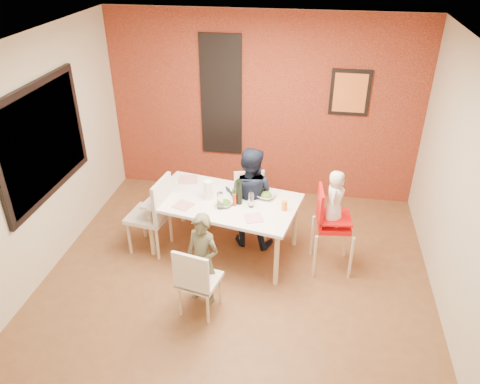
% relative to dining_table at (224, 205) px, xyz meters
% --- Properties ---
extents(ground, '(4.50, 4.50, 0.00)m').
position_rel_dining_table_xyz_m(ground, '(0.25, -0.61, -0.67)').
color(ground, brown).
rests_on(ground, ground).
extents(ceiling, '(4.50, 4.50, 0.02)m').
position_rel_dining_table_xyz_m(ceiling, '(0.25, -0.61, 2.03)').
color(ceiling, white).
rests_on(ceiling, wall_back).
extents(wall_back, '(4.50, 0.02, 2.70)m').
position_rel_dining_table_xyz_m(wall_back, '(0.25, 1.64, 0.68)').
color(wall_back, beige).
rests_on(wall_back, ground).
extents(wall_front, '(4.50, 0.02, 2.70)m').
position_rel_dining_table_xyz_m(wall_front, '(0.25, -2.86, 0.68)').
color(wall_front, beige).
rests_on(wall_front, ground).
extents(wall_left, '(0.02, 4.50, 2.70)m').
position_rel_dining_table_xyz_m(wall_left, '(-2.00, -0.61, 0.68)').
color(wall_left, beige).
rests_on(wall_left, ground).
extents(wall_right, '(0.02, 4.50, 2.70)m').
position_rel_dining_table_xyz_m(wall_right, '(2.50, -0.61, 0.68)').
color(wall_right, beige).
rests_on(wall_right, ground).
extents(brick_accent_wall, '(4.50, 0.02, 2.70)m').
position_rel_dining_table_xyz_m(brick_accent_wall, '(0.25, 1.62, 0.68)').
color(brick_accent_wall, maroon).
rests_on(brick_accent_wall, ground).
extents(picture_window_frame, '(0.05, 1.70, 1.30)m').
position_rel_dining_table_xyz_m(picture_window_frame, '(-1.97, -0.41, 0.88)').
color(picture_window_frame, black).
rests_on(picture_window_frame, wall_left).
extents(picture_window_pane, '(0.02, 1.55, 1.15)m').
position_rel_dining_table_xyz_m(picture_window_pane, '(-1.95, -0.41, 0.88)').
color(picture_window_pane, black).
rests_on(picture_window_pane, wall_left).
extents(glassblock_strip, '(0.55, 0.03, 1.70)m').
position_rel_dining_table_xyz_m(glassblock_strip, '(-0.35, 1.61, 0.83)').
color(glassblock_strip, silver).
rests_on(glassblock_strip, wall_back).
extents(glassblock_surround, '(0.60, 0.03, 1.76)m').
position_rel_dining_table_xyz_m(glassblock_surround, '(-0.35, 1.60, 0.83)').
color(glassblock_surround, black).
rests_on(glassblock_surround, wall_back).
extents(art_print_frame, '(0.54, 0.03, 0.64)m').
position_rel_dining_table_xyz_m(art_print_frame, '(1.45, 1.60, 0.98)').
color(art_print_frame, black).
rests_on(art_print_frame, wall_back).
extents(art_print_canvas, '(0.44, 0.01, 0.54)m').
position_rel_dining_table_xyz_m(art_print_canvas, '(1.45, 1.59, 0.98)').
color(art_print_canvas, orange).
rests_on(art_print_canvas, wall_back).
extents(dining_table, '(1.93, 1.31, 0.74)m').
position_rel_dining_table_xyz_m(dining_table, '(0.00, 0.00, 0.00)').
color(dining_table, white).
rests_on(dining_table, ground).
extents(chair_near, '(0.47, 0.47, 0.86)m').
position_rel_dining_table_xyz_m(chair_near, '(-0.06, -1.18, -0.19)').
color(chair_near, silver).
rests_on(chair_near, ground).
extents(chair_far, '(0.50, 0.50, 0.86)m').
position_rel_dining_table_xyz_m(chair_far, '(0.26, 0.47, -0.19)').
color(chair_far, white).
rests_on(chair_far, ground).
extents(chair_left, '(0.53, 0.53, 1.02)m').
position_rel_dining_table_xyz_m(chair_left, '(-0.85, -0.13, -0.10)').
color(chair_left, beige).
rests_on(chair_left, ground).
extents(high_chair, '(0.50, 0.50, 1.07)m').
position_rel_dining_table_xyz_m(high_chair, '(1.28, -0.12, -0.03)').
color(high_chair, red).
rests_on(high_chair, ground).
extents(child_near, '(0.47, 0.39, 1.10)m').
position_rel_dining_table_xyz_m(child_near, '(-0.04, -0.94, -0.12)').
color(child_near, '#514F3A').
rests_on(child_near, ground).
extents(child_far, '(0.72, 0.59, 1.34)m').
position_rel_dining_table_xyz_m(child_far, '(0.28, 0.23, -0.00)').
color(child_far, black).
rests_on(child_far, ground).
extents(toddler, '(0.28, 0.36, 0.67)m').
position_rel_dining_table_xyz_m(toddler, '(1.31, -0.12, 0.29)').
color(toddler, silver).
rests_on(toddler, high_chair).
extents(plate_near_left, '(0.26, 0.26, 0.01)m').
position_rel_dining_table_xyz_m(plate_near_left, '(-0.45, -0.21, 0.07)').
color(plate_near_left, silver).
rests_on(plate_near_left, dining_table).
extents(plate_far_mid, '(0.26, 0.26, 0.01)m').
position_rel_dining_table_xyz_m(plate_far_mid, '(0.17, 0.38, 0.07)').
color(plate_far_mid, silver).
rests_on(plate_far_mid, dining_table).
extents(plate_near_right, '(0.26, 0.26, 0.01)m').
position_rel_dining_table_xyz_m(plate_near_right, '(0.42, -0.34, 0.07)').
color(plate_near_right, white).
rests_on(plate_near_right, dining_table).
extents(plate_far_left, '(0.28, 0.28, 0.01)m').
position_rel_dining_table_xyz_m(plate_far_left, '(-0.56, 0.42, 0.07)').
color(plate_far_left, white).
rests_on(plate_far_left, dining_table).
extents(salad_bowl_a, '(0.24, 0.24, 0.05)m').
position_rel_dining_table_xyz_m(salad_bowl_a, '(0.03, -0.12, 0.09)').
color(salad_bowl_a, silver).
rests_on(salad_bowl_a, dining_table).
extents(salad_bowl_b, '(0.29, 0.29, 0.06)m').
position_rel_dining_table_xyz_m(salad_bowl_b, '(0.49, 0.15, 0.09)').
color(salad_bowl_b, silver).
rests_on(salad_bowl_b, dining_table).
extents(wine_bottle, '(0.08, 0.08, 0.30)m').
position_rel_dining_table_xyz_m(wine_bottle, '(0.20, -0.04, 0.22)').
color(wine_bottle, black).
rests_on(wine_bottle, dining_table).
extents(wine_glass_a, '(0.07, 0.07, 0.21)m').
position_rel_dining_table_xyz_m(wine_glass_a, '(-0.00, -0.19, 0.17)').
color(wine_glass_a, white).
rests_on(wine_glass_a, dining_table).
extents(wine_glass_b, '(0.06, 0.06, 0.18)m').
position_rel_dining_table_xyz_m(wine_glass_b, '(0.35, -0.09, 0.16)').
color(wine_glass_b, white).
rests_on(wine_glass_b, dining_table).
extents(paper_towel_roll, '(0.11, 0.11, 0.24)m').
position_rel_dining_table_xyz_m(paper_towel_roll, '(-0.19, 0.00, 0.19)').
color(paper_towel_roll, white).
rests_on(paper_towel_roll, dining_table).
extents(condiment_red, '(0.04, 0.04, 0.15)m').
position_rel_dining_table_xyz_m(condiment_red, '(0.15, -0.10, 0.14)').
color(condiment_red, red).
rests_on(condiment_red, dining_table).
extents(condiment_green, '(0.04, 0.04, 0.15)m').
position_rel_dining_table_xyz_m(condiment_green, '(0.12, 0.03, 0.14)').
color(condiment_green, '#2F6B23').
rests_on(condiment_green, dining_table).
extents(condiment_brown, '(0.03, 0.03, 0.13)m').
position_rel_dining_table_xyz_m(condiment_brown, '(0.15, 0.03, 0.13)').
color(condiment_brown, brown).
rests_on(condiment_brown, dining_table).
extents(sippy_cup, '(0.07, 0.07, 0.12)m').
position_rel_dining_table_xyz_m(sippy_cup, '(0.74, -0.10, 0.12)').
color(sippy_cup, orange).
rests_on(sippy_cup, dining_table).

